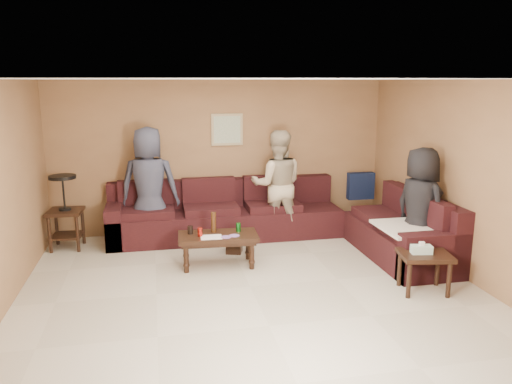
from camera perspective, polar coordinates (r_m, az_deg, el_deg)
room at (r=5.81m, az=-0.72°, el=4.48°), size 5.60×5.50×2.50m
sectional_sofa at (r=7.72m, az=3.11°, el=-3.64°), size 4.65×2.90×0.97m
coffee_table at (r=6.83m, az=-4.40°, el=-5.37°), size 1.10×0.59×0.73m
end_table_left at (r=7.98m, az=-20.98°, el=-1.99°), size 0.53×0.53×1.12m
side_table_right at (r=6.30m, az=18.68°, el=-7.23°), size 0.66×0.58×0.63m
waste_bin at (r=7.39m, az=-2.51°, el=-5.94°), size 0.28×0.28×0.27m
wall_art at (r=8.25m, az=-3.33°, el=7.14°), size 0.52×0.04×0.52m
person_left at (r=7.81m, az=-12.09°, el=0.70°), size 0.97×0.72×1.82m
person_middle at (r=7.92m, az=2.44°, el=0.83°), size 0.95×0.80×1.74m
person_right at (r=7.07m, az=18.21°, el=-1.67°), size 0.75×0.92×1.63m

